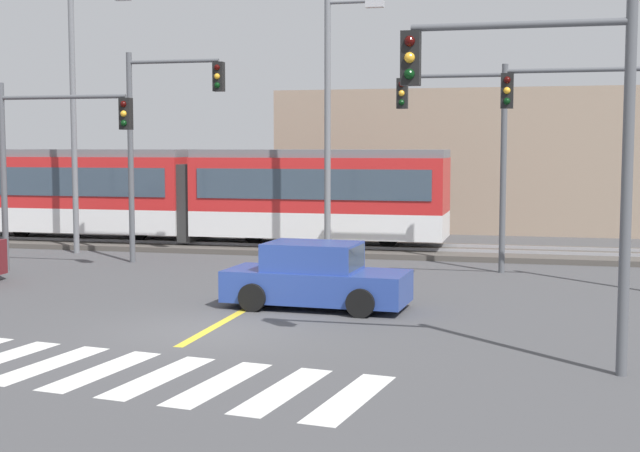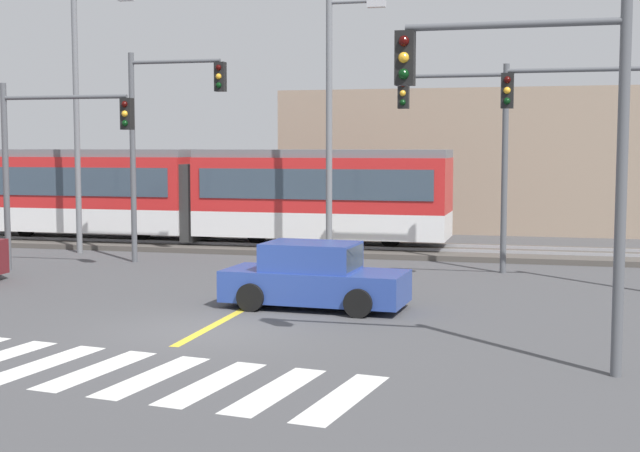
# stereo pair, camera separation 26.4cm
# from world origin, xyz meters

# --- Properties ---
(ground_plane) EXTENTS (200.00, 200.00, 0.00)m
(ground_plane) POSITION_xyz_m (0.00, 0.00, 0.00)
(ground_plane) COLOR #474749
(track_bed) EXTENTS (120.00, 4.00, 0.18)m
(track_bed) POSITION_xyz_m (0.00, 14.08, 0.09)
(track_bed) COLOR #4C4742
(track_bed) RESTS_ON ground
(rail_near) EXTENTS (120.00, 0.08, 0.10)m
(rail_near) POSITION_xyz_m (0.00, 13.36, 0.23)
(rail_near) COLOR #939399
(rail_near) RESTS_ON track_bed
(rail_far) EXTENTS (120.00, 0.08, 0.10)m
(rail_far) POSITION_xyz_m (0.00, 14.80, 0.23)
(rail_far) COLOR #939399
(rail_far) RESTS_ON track_bed
(light_rail_tram) EXTENTS (18.50, 2.64, 3.43)m
(light_rail_tram) POSITION_xyz_m (-5.83, 14.07, 2.05)
(light_rail_tram) COLOR silver
(light_rail_tram) RESTS_ON track_bed
(crosswalk_stripe_2) EXTENTS (0.94, 2.85, 0.01)m
(crosswalk_stripe_2) POSITION_xyz_m (-1.63, -3.28, 0.00)
(crosswalk_stripe_2) COLOR silver
(crosswalk_stripe_2) RESTS_ON ground
(crosswalk_stripe_3) EXTENTS (0.94, 2.85, 0.01)m
(crosswalk_stripe_3) POSITION_xyz_m (-0.54, -3.43, 0.00)
(crosswalk_stripe_3) COLOR silver
(crosswalk_stripe_3) RESTS_ON ground
(crosswalk_stripe_4) EXTENTS (0.94, 2.85, 0.01)m
(crosswalk_stripe_4) POSITION_xyz_m (0.54, -3.58, 0.00)
(crosswalk_stripe_4) COLOR silver
(crosswalk_stripe_4) RESTS_ON ground
(crosswalk_stripe_5) EXTENTS (0.94, 2.85, 0.01)m
(crosswalk_stripe_5) POSITION_xyz_m (1.63, -3.73, 0.00)
(crosswalk_stripe_5) COLOR silver
(crosswalk_stripe_5) RESTS_ON ground
(crosswalk_stripe_6) EXTENTS (0.94, 2.85, 0.01)m
(crosswalk_stripe_6) POSITION_xyz_m (2.72, -3.88, 0.00)
(crosswalk_stripe_6) COLOR silver
(crosswalk_stripe_6) RESTS_ON ground
(crosswalk_stripe_7) EXTENTS (0.94, 2.85, 0.01)m
(crosswalk_stripe_7) POSITION_xyz_m (3.81, -4.03, 0.00)
(crosswalk_stripe_7) COLOR silver
(crosswalk_stripe_7) RESTS_ON ground
(lane_centre_line) EXTENTS (0.20, 13.59, 0.01)m
(lane_centre_line) POSITION_xyz_m (0.00, 5.29, 0.00)
(lane_centre_line) COLOR gold
(lane_centre_line) RESTS_ON ground
(sedan_crossing) EXTENTS (4.29, 2.09, 1.52)m
(sedan_crossing) POSITION_xyz_m (1.52, 3.06, 0.70)
(sedan_crossing) COLOR #284293
(sedan_crossing) RESTS_ON ground
(traffic_light_near_right) EXTENTS (3.75, 0.38, 6.04)m
(traffic_light_near_right) POSITION_xyz_m (6.58, -1.69, 4.03)
(traffic_light_near_right) COLOR #515459
(traffic_light_near_right) RESTS_ON ground
(traffic_light_mid_right) EXTENTS (4.25, 0.38, 6.14)m
(traffic_light_mid_right) POSITION_xyz_m (8.21, 6.98, 4.07)
(traffic_light_mid_right) COLOR #515459
(traffic_light_mid_right) RESTS_ON ground
(traffic_light_mid_left) EXTENTS (4.25, 0.38, 5.59)m
(traffic_light_mid_left) POSITION_xyz_m (-7.50, 6.82, 3.74)
(traffic_light_mid_left) COLOR #515459
(traffic_light_mid_left) RESTS_ON ground
(traffic_light_far_right) EXTENTS (3.25, 0.38, 6.11)m
(traffic_light_far_right) POSITION_xyz_m (4.41, 9.93, 4.05)
(traffic_light_far_right) COLOR #515459
(traffic_light_far_right) RESTS_ON ground
(traffic_light_far_left) EXTENTS (3.25, 0.38, 6.68)m
(traffic_light_far_left) POSITION_xyz_m (-5.17, 9.50, 4.40)
(traffic_light_far_left) COLOR #515459
(traffic_light_far_left) RESTS_ON ground
(street_lamp_west) EXTENTS (2.32, 0.28, 9.01)m
(street_lamp_west) POSITION_xyz_m (-8.94, 11.30, 5.11)
(street_lamp_west) COLOR slate
(street_lamp_west) RESTS_ON ground
(street_lamp_centre) EXTENTS (1.87, 0.28, 8.37)m
(street_lamp_centre) POSITION_xyz_m (0.17, 10.67, 4.72)
(street_lamp_centre) COLOR slate
(street_lamp_centre) RESTS_ON ground
(building_backdrop_far) EXTENTS (17.91, 6.00, 6.16)m
(building_backdrop_far) POSITION_xyz_m (4.10, 23.99, 3.08)
(building_backdrop_far) COLOR gray
(building_backdrop_far) RESTS_ON ground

